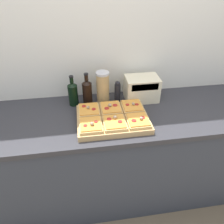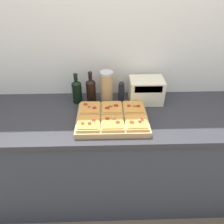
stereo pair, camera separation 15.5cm
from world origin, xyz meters
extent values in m
plane|color=brown|center=(0.00, 0.00, 0.00)|extent=(12.00, 12.00, 0.00)
cube|color=silver|center=(0.00, 0.68, 1.25)|extent=(6.00, 0.06, 2.50)
cube|color=#333842|center=(0.00, 0.32, 0.43)|extent=(2.60, 0.64, 0.87)
cube|color=#2D2D33|center=(0.00, 0.32, 0.89)|extent=(2.63, 0.67, 0.04)
cube|color=tan|center=(-0.06, 0.23, 0.93)|extent=(0.50, 0.37, 0.04)
cube|color=tan|center=(-0.22, 0.32, 0.96)|extent=(0.15, 0.17, 0.02)
cube|color=orange|center=(-0.22, 0.32, 0.97)|extent=(0.14, 0.15, 0.01)
cylinder|color=maroon|center=(-0.26, 0.35, 0.98)|extent=(0.03, 0.03, 0.00)
cylinder|color=maroon|center=(-0.19, 0.30, 0.98)|extent=(0.03, 0.03, 0.00)
sphere|color=tan|center=(-0.23, 0.32, 0.99)|extent=(0.02, 0.02, 0.02)
cube|color=tan|center=(-0.06, 0.32, 0.96)|extent=(0.15, 0.17, 0.02)
cube|color=orange|center=(-0.06, 0.32, 0.97)|extent=(0.14, 0.15, 0.01)
cylinder|color=maroon|center=(-0.09, 0.30, 0.98)|extent=(0.03, 0.03, 0.00)
cylinder|color=maroon|center=(-0.03, 0.33, 0.98)|extent=(0.03, 0.03, 0.00)
sphere|color=tan|center=(-0.07, 0.32, 0.99)|extent=(0.03, 0.03, 0.03)
cube|color=tan|center=(0.10, 0.32, 0.96)|extent=(0.15, 0.17, 0.02)
cube|color=orange|center=(0.10, 0.32, 0.97)|extent=(0.14, 0.15, 0.01)
cylinder|color=maroon|center=(0.06, 0.32, 0.98)|extent=(0.03, 0.03, 0.00)
cylinder|color=maroon|center=(0.13, 0.32, 0.98)|extent=(0.03, 0.03, 0.00)
sphere|color=tan|center=(0.10, 0.31, 0.99)|extent=(0.02, 0.02, 0.02)
cube|color=tan|center=(-0.22, 0.14, 0.96)|extent=(0.15, 0.17, 0.02)
cube|color=orange|center=(-0.22, 0.14, 0.97)|extent=(0.14, 0.15, 0.01)
cylinder|color=maroon|center=(-0.26, 0.12, 0.98)|extent=(0.02, 0.02, 0.00)
cylinder|color=maroon|center=(-0.19, 0.15, 0.98)|extent=(0.02, 0.02, 0.00)
sphere|color=tan|center=(-0.21, 0.12, 0.99)|extent=(0.02, 0.02, 0.02)
cube|color=tan|center=(-0.06, 0.14, 0.96)|extent=(0.15, 0.17, 0.02)
cube|color=orange|center=(-0.06, 0.14, 0.97)|extent=(0.14, 0.15, 0.01)
cylinder|color=maroon|center=(-0.10, 0.17, 0.98)|extent=(0.03, 0.03, 0.00)
cylinder|color=maroon|center=(-0.03, 0.13, 0.98)|extent=(0.03, 0.03, 0.00)
sphere|color=tan|center=(-0.05, 0.17, 0.99)|extent=(0.03, 0.03, 0.03)
cube|color=tan|center=(0.10, 0.14, 0.96)|extent=(0.15, 0.17, 0.02)
cube|color=orange|center=(0.10, 0.14, 0.97)|extent=(0.14, 0.15, 0.01)
cylinder|color=maroon|center=(0.07, 0.12, 0.98)|extent=(0.03, 0.03, 0.00)
cylinder|color=maroon|center=(0.13, 0.15, 0.98)|extent=(0.03, 0.03, 0.00)
sphere|color=tan|center=(0.12, 0.13, 0.99)|extent=(0.02, 0.02, 0.02)
cylinder|color=black|center=(-0.33, 0.50, 0.99)|extent=(0.08, 0.08, 0.17)
cone|color=black|center=(-0.33, 0.50, 1.09)|extent=(0.08, 0.08, 0.02)
cylinder|color=black|center=(-0.33, 0.50, 1.12)|extent=(0.03, 0.03, 0.04)
cylinder|color=black|center=(-0.33, 0.50, 1.15)|extent=(0.03, 0.03, 0.01)
cylinder|color=black|center=(-0.22, 0.50, 1.00)|extent=(0.08, 0.08, 0.18)
cone|color=black|center=(-0.22, 0.50, 1.10)|extent=(0.08, 0.08, 0.03)
cylinder|color=black|center=(-0.22, 0.50, 1.13)|extent=(0.03, 0.03, 0.05)
cylinder|color=black|center=(-0.22, 0.50, 1.16)|extent=(0.03, 0.03, 0.01)
cylinder|color=tan|center=(-0.10, 0.50, 1.03)|extent=(0.10, 0.10, 0.24)
cylinder|color=#B2B2B7|center=(-0.10, 0.50, 1.16)|extent=(0.10, 0.10, 0.02)
cylinder|color=black|center=(0.02, 0.50, 0.98)|extent=(0.05, 0.05, 0.15)
sphere|color=black|center=(0.02, 0.50, 1.07)|extent=(0.04, 0.04, 0.04)
cube|color=beige|center=(0.22, 0.50, 1.00)|extent=(0.26, 0.18, 0.20)
cube|color=black|center=(0.22, 0.42, 1.06)|extent=(0.21, 0.01, 0.05)
cube|color=black|center=(0.36, 0.50, 1.01)|extent=(0.02, 0.02, 0.02)
camera|label=1|loc=(-0.25, -1.00, 1.85)|focal=35.00mm
camera|label=2|loc=(-0.10, -1.01, 1.85)|focal=35.00mm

